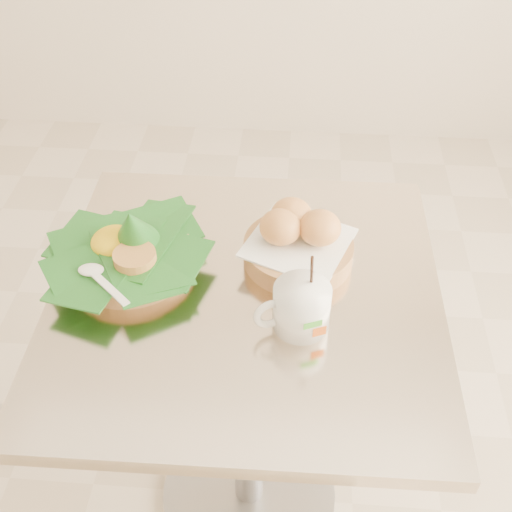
# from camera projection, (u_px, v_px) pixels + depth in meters

# --- Properties ---
(floor) EXTENTS (3.60, 3.60, 0.00)m
(floor) POSITION_uv_depth(u_px,v_px,m) (178.00, 491.00, 1.67)
(floor) COLOR beige
(floor) RESTS_ON ground
(cafe_table) EXTENTS (0.71, 0.71, 0.75)m
(cafe_table) POSITION_uv_depth(u_px,v_px,m) (247.00, 367.00, 1.30)
(cafe_table) COLOR gray
(cafe_table) RESTS_ON floor
(rice_basket) EXTENTS (0.29, 0.29, 0.15)m
(rice_basket) POSITION_uv_depth(u_px,v_px,m) (129.00, 250.00, 1.18)
(rice_basket) COLOR #B8814F
(rice_basket) RESTS_ON cafe_table
(bread_basket) EXTENTS (0.23, 0.23, 0.11)m
(bread_basket) POSITION_uv_depth(u_px,v_px,m) (298.00, 240.00, 1.19)
(bread_basket) COLOR #B8814F
(bread_basket) RESTS_ON cafe_table
(coffee_mug) EXTENTS (0.13, 0.10, 0.17)m
(coffee_mug) POSITION_uv_depth(u_px,v_px,m) (300.00, 307.00, 1.06)
(coffee_mug) COLOR white
(coffee_mug) RESTS_ON cafe_table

